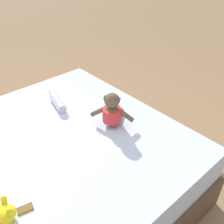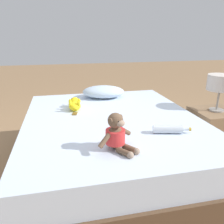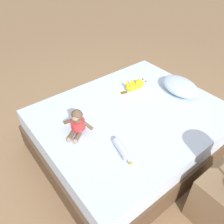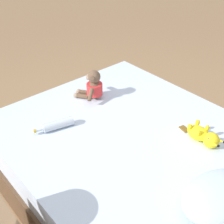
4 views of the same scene
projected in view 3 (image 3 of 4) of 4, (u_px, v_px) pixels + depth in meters
The scene contains 6 objects.
ground_plane at pixel (129, 146), 2.56m from camera, with size 16.00×16.00×0.00m, color #93704C.
bed at pixel (131, 131), 2.40m from camera, with size 1.51×1.84×0.50m.
pillow at pixel (180, 86), 2.49m from camera, with size 0.52×0.40×0.13m.
plush_monkey at pixel (77, 123), 1.97m from camera, with size 0.25×0.25×0.24m.
plush_yellow_creature at pixel (135, 85), 2.54m from camera, with size 0.12×0.33×0.10m.
glass_bottle at pixel (122, 149), 1.83m from camera, with size 0.28×0.11×0.06m.
Camera 3 is at (1.24, -1.23, 1.92)m, focal length 36.29 mm.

